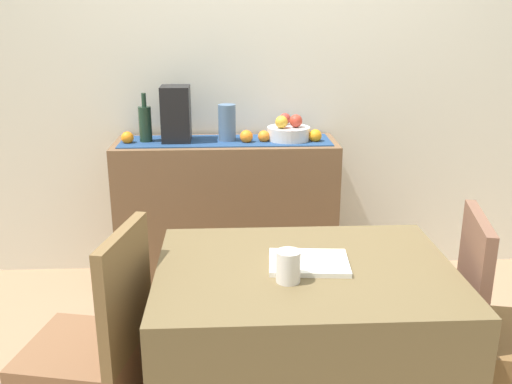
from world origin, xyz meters
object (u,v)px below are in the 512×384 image
at_px(open_book, 309,263).
at_px(chair_by_corner, 506,374).
at_px(dining_table, 303,357).
at_px(coffee_cup, 288,266).
at_px(fruit_bowl, 289,133).
at_px(sideboard_console, 227,214).
at_px(wine_bottle, 145,123).
at_px(coffee_maker, 176,114).
at_px(ceramic_vase, 227,123).

distance_m(open_book, chair_by_corner, 0.91).
bearing_deg(open_book, dining_table, -129.43).
xyz_separation_m(coffee_cup, chair_by_corner, (0.86, 0.11, -0.53)).
bearing_deg(dining_table, fruit_bowl, 86.58).
xyz_separation_m(sideboard_console, fruit_bowl, (0.36, 0.00, 0.49)).
bearing_deg(wine_bottle, dining_table, -62.08).
height_order(sideboard_console, wine_bottle, wine_bottle).
height_order(sideboard_console, coffee_maker, coffee_maker).
distance_m(sideboard_console, coffee_cup, 1.55).
bearing_deg(coffee_cup, coffee_maker, 107.95).
bearing_deg(sideboard_console, open_book, -77.95).
distance_m(dining_table, chair_by_corner, 0.80).
relative_size(coffee_maker, chair_by_corner, 0.35).
height_order(dining_table, chair_by_corner, chair_by_corner).
bearing_deg(wine_bottle, sideboard_console, 0.00).
distance_m(wine_bottle, ceramic_vase, 0.46).
xyz_separation_m(coffee_maker, chair_by_corner, (1.35, -1.38, -0.78)).
height_order(fruit_bowl, coffee_maker, coffee_maker).
bearing_deg(fruit_bowl, ceramic_vase, 180.00).
bearing_deg(ceramic_vase, coffee_maker, 180.00).
bearing_deg(open_book, sideboard_console, 106.72).
bearing_deg(fruit_bowl, dining_table, -93.42).
bearing_deg(coffee_maker, sideboard_console, 0.00).
relative_size(sideboard_console, dining_table, 1.22).
relative_size(sideboard_console, fruit_bowl, 5.15).
height_order(fruit_bowl, wine_bottle, wine_bottle).
bearing_deg(wine_bottle, ceramic_vase, 0.00).
bearing_deg(chair_by_corner, sideboard_console, 127.75).
xyz_separation_m(ceramic_vase, dining_table, (0.27, -1.38, -0.62)).
relative_size(open_book, chair_by_corner, 0.31).
bearing_deg(coffee_cup, wine_bottle, 113.83).
xyz_separation_m(wine_bottle, ceramic_vase, (0.46, 0.00, -0.00)).
relative_size(dining_table, open_book, 3.76).
height_order(wine_bottle, coffee_maker, coffee_maker).
bearing_deg(chair_by_corner, open_book, 179.27).
relative_size(sideboard_console, coffee_maker, 4.02).
distance_m(wine_bottle, chair_by_corner, 2.18).
bearing_deg(ceramic_vase, fruit_bowl, 0.00).
height_order(ceramic_vase, coffee_cup, ceramic_vase).
distance_m(coffee_cup, chair_by_corner, 1.02).
xyz_separation_m(wine_bottle, coffee_maker, (0.18, 0.00, 0.05)).
height_order(ceramic_vase, dining_table, ceramic_vase).
xyz_separation_m(fruit_bowl, coffee_maker, (-0.64, 0.00, 0.12)).
relative_size(sideboard_console, ceramic_vase, 6.03).
bearing_deg(chair_by_corner, fruit_bowl, 117.11).
relative_size(wine_bottle, chair_by_corner, 0.31).
xyz_separation_m(sideboard_console, dining_table, (0.28, -1.38, -0.07)).
height_order(open_book, coffee_cup, coffee_cup).
bearing_deg(fruit_bowl, coffee_maker, 180.00).
bearing_deg(dining_table, sideboard_console, 101.42).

